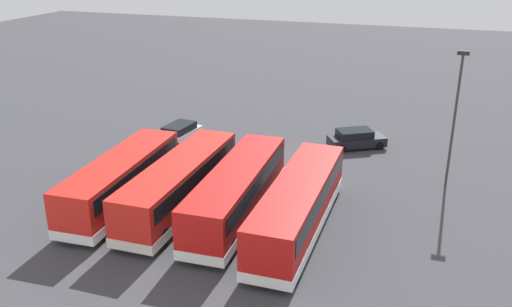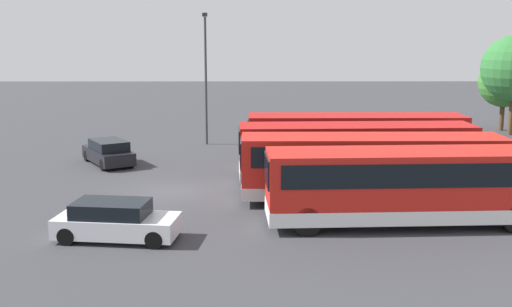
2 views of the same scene
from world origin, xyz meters
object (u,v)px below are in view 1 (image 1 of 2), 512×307
Objects in this scene: bus_single_deck_third at (180,183)px; lamp_post_tall at (456,111)px; bus_single_deck_second at (237,191)px; bus_single_deck_fourth at (121,179)px; car_small_green at (179,134)px; car_hatchback_silver at (356,139)px; bus_single_deck_near_end at (298,205)px.

bus_single_deck_third is 1.33× the size of lamp_post_tall.
bus_single_deck_fourth is (7.00, 0.76, -0.00)m from bus_single_deck_second.
car_small_green is (1.69, -10.86, -0.92)m from bus_single_deck_fourth.
car_small_green is (5.18, -10.23, -0.92)m from bus_single_deck_third.
bus_single_deck_third is 3.55m from bus_single_deck_fourth.
bus_single_deck_second is 3.51m from bus_single_deck_third.
bus_single_deck_third is at bearing 2.05° from bus_single_deck_second.
bus_single_deck_third is at bearing 59.04° from car_hatchback_silver.
car_small_green is (8.69, -10.10, -0.92)m from bus_single_deck_second.
bus_single_deck_fourth is at bearing 6.18° from bus_single_deck_second.
bus_single_deck_fourth is 20.60m from lamp_post_tall.
bus_single_deck_second is at bearing 71.06° from car_hatchback_silver.
car_small_green is at bearing -49.28° from bus_single_deck_second.
car_hatchback_silver is 13.68m from car_small_green.
car_small_green is 0.53× the size of lamp_post_tall.
bus_single_deck_near_end is 7.24m from bus_single_deck_third.
lamp_post_tall reaches higher than car_small_green.
bus_single_deck_near_end is 10.72m from bus_single_deck_fourth.
bus_single_deck_near_end and bus_single_deck_third have the same top height.
car_hatchback_silver is 9.44m from lamp_post_tall.
bus_single_deck_second is 13.36m from car_small_green.
bus_single_deck_second is 1.35× the size of lamp_post_tall.
car_hatchback_silver and car_small_green have the same top height.
car_small_green is at bearing -81.15° from bus_single_deck_fourth.
bus_single_deck_third is at bearing 29.62° from lamp_post_tall.
bus_single_deck_near_end is 14.03m from car_hatchback_silver.
bus_single_deck_second reaches higher than car_hatchback_silver.
bus_single_deck_third is (7.23, -0.47, -0.00)m from bus_single_deck_near_end.
bus_single_deck_fourth is at bearing 98.85° from car_small_green.
bus_single_deck_second is 2.57× the size of car_small_green.
lamp_post_tall reaches higher than bus_single_deck_near_end.
bus_single_deck_near_end is at bearing 86.42° from car_hatchback_silver.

